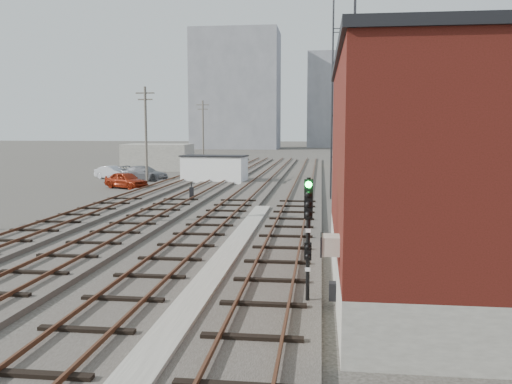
% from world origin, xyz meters
% --- Properties ---
extents(ground, '(320.00, 320.00, 0.00)m').
position_xyz_m(ground, '(0.00, 60.00, 0.00)').
color(ground, '#282621').
rests_on(ground, ground).
extents(track_right, '(3.20, 90.00, 0.39)m').
position_xyz_m(track_right, '(2.50, 39.00, 0.11)').
color(track_right, '#332D28').
rests_on(track_right, ground).
extents(track_mid_right, '(3.20, 90.00, 0.39)m').
position_xyz_m(track_mid_right, '(-1.50, 39.00, 0.11)').
color(track_mid_right, '#332D28').
rests_on(track_mid_right, ground).
extents(track_mid_left, '(3.20, 90.00, 0.39)m').
position_xyz_m(track_mid_left, '(-5.50, 39.00, 0.11)').
color(track_mid_left, '#332D28').
rests_on(track_mid_left, ground).
extents(track_left, '(3.20, 90.00, 0.39)m').
position_xyz_m(track_left, '(-9.50, 39.00, 0.11)').
color(track_left, '#332D28').
rests_on(track_left, ground).
extents(platform_curb, '(0.90, 28.00, 0.26)m').
position_xyz_m(platform_curb, '(0.50, 14.00, 0.13)').
color(platform_curb, gray).
rests_on(platform_curb, ground).
extents(brick_building, '(6.54, 12.20, 7.22)m').
position_xyz_m(brick_building, '(7.50, 12.00, 3.63)').
color(brick_building, gray).
rests_on(brick_building, ground).
extents(lattice_tower, '(1.60, 1.60, 15.00)m').
position_xyz_m(lattice_tower, '(5.50, 35.00, 7.50)').
color(lattice_tower, black).
rests_on(lattice_tower, ground).
extents(utility_pole_left_b, '(1.80, 0.24, 9.00)m').
position_xyz_m(utility_pole_left_b, '(-12.50, 45.00, 4.80)').
color(utility_pole_left_b, '#595147').
rests_on(utility_pole_left_b, ground).
extents(utility_pole_left_c, '(1.80, 0.24, 9.00)m').
position_xyz_m(utility_pole_left_c, '(-12.50, 70.00, 4.80)').
color(utility_pole_left_c, '#595147').
rests_on(utility_pole_left_c, ground).
extents(utility_pole_right_a, '(1.80, 0.24, 9.00)m').
position_xyz_m(utility_pole_right_a, '(6.50, 28.00, 4.80)').
color(utility_pole_right_a, '#595147').
rests_on(utility_pole_right_a, ground).
extents(utility_pole_right_b, '(1.80, 0.24, 9.00)m').
position_xyz_m(utility_pole_right_b, '(6.50, 58.00, 4.80)').
color(utility_pole_right_b, '#595147').
rests_on(utility_pole_right_b, ground).
extents(apartment_left, '(22.00, 14.00, 30.00)m').
position_xyz_m(apartment_left, '(-18.00, 135.00, 15.00)').
color(apartment_left, gray).
rests_on(apartment_left, ground).
extents(apartment_right, '(16.00, 12.00, 26.00)m').
position_xyz_m(apartment_right, '(8.00, 150.00, 13.00)').
color(apartment_right, gray).
rests_on(apartment_right, ground).
extents(shed_left, '(8.00, 5.00, 3.20)m').
position_xyz_m(shed_left, '(-16.00, 60.00, 1.60)').
color(shed_left, gray).
rests_on(shed_left, ground).
extents(shed_right, '(6.00, 6.00, 4.00)m').
position_xyz_m(shed_right, '(9.00, 70.00, 2.00)').
color(shed_right, gray).
rests_on(shed_right, ground).
extents(signal_mast, '(0.40, 0.40, 3.70)m').
position_xyz_m(signal_mast, '(3.70, 10.02, 2.12)').
color(signal_mast, gray).
rests_on(signal_mast, ground).
extents(switch_stand, '(0.28, 0.28, 1.17)m').
position_xyz_m(switch_stand, '(-4.96, 31.90, 0.55)').
color(switch_stand, black).
rests_on(switch_stand, ground).
extents(site_trailer, '(6.40, 3.38, 2.58)m').
position_xyz_m(site_trailer, '(-6.01, 45.32, 1.30)').
color(site_trailer, white).
rests_on(site_trailer, ground).
extents(car_red, '(4.46, 3.49, 1.42)m').
position_xyz_m(car_red, '(-12.45, 39.27, 0.71)').
color(car_red, maroon).
rests_on(car_red, ground).
extents(car_silver, '(4.21, 2.81, 1.31)m').
position_xyz_m(car_silver, '(-16.90, 47.57, 0.66)').
color(car_silver, '#B9BBC1').
rests_on(car_silver, ground).
extents(car_grey, '(5.24, 3.04, 1.43)m').
position_xyz_m(car_grey, '(-13.23, 46.46, 0.71)').
color(car_grey, slate).
rests_on(car_grey, ground).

